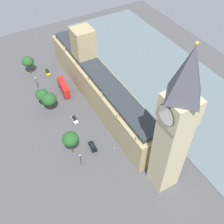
% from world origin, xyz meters
% --- Properties ---
extents(ground_plane, '(144.34, 144.34, 0.00)m').
position_xyz_m(ground_plane, '(0.00, 0.00, 0.00)').
color(ground_plane, '#4C4C4F').
extents(river_thames, '(42.64, 129.91, 0.25)m').
position_xyz_m(river_thames, '(-35.56, 0.00, 0.12)').
color(river_thames, slate).
rests_on(river_thames, ground).
extents(parliament_building, '(10.92, 74.34, 26.11)m').
position_xyz_m(parliament_building, '(-1.99, -1.72, 7.73)').
color(parliament_building, tan).
rests_on(parliament_building, ground).
extents(clock_tower, '(8.02, 8.02, 50.55)m').
position_xyz_m(clock_tower, '(-1.55, 42.80, 26.12)').
color(clock_tower, '#CCBA8E').
rests_on(clock_tower, ground).
extents(car_yellow_cab_opposite_hall, '(2.14, 4.32, 1.74)m').
position_xyz_m(car_yellow_cab_opposite_hall, '(11.16, -27.74, 0.89)').
color(car_yellow_cab_opposite_hall, gold).
rests_on(car_yellow_cab_opposite_hall, ground).
extents(double_decker_bus_by_river_gate, '(3.49, 10.69, 4.75)m').
position_xyz_m(double_decker_bus_by_river_gate, '(9.25, -12.23, 2.63)').
color(double_decker_bus_by_river_gate, red).
rests_on(double_decker_bus_by_river_gate, ground).
extents(car_white_kerbside, '(1.84, 4.35, 1.74)m').
position_xyz_m(car_white_kerbside, '(12.43, 5.51, 0.89)').
color(car_white_kerbside, silver).
rests_on(car_white_kerbside, ground).
extents(car_black_under_trees, '(2.24, 4.78, 1.74)m').
position_xyz_m(car_black_under_trees, '(12.10, 20.72, 0.89)').
color(car_black_under_trees, black).
rests_on(car_black_under_trees, ground).
extents(pedestrian_near_tower, '(0.64, 0.54, 1.63)m').
position_xyz_m(pedestrian_near_tower, '(6.25, 25.42, 0.73)').
color(pedestrian_near_tower, gray).
rests_on(pedestrian_near_tower, ground).
extents(plane_tree_trailing, '(5.56, 5.56, 9.68)m').
position_xyz_m(plane_tree_trailing, '(19.05, 18.74, 7.26)').
color(plane_tree_trailing, brown).
rests_on(plane_tree_trailing, ground).
extents(plane_tree_leading, '(5.01, 5.01, 8.66)m').
position_xyz_m(plane_tree_leading, '(19.72, -7.83, 6.48)').
color(plane_tree_leading, brown).
rests_on(plane_tree_leading, ground).
extents(plane_tree_far_end, '(5.77, 5.77, 8.38)m').
position_xyz_m(plane_tree_far_end, '(18.08, -4.61, 5.90)').
color(plane_tree_far_end, brown).
rests_on(plane_tree_far_end, ground).
extents(plane_tree_corner, '(5.33, 5.33, 8.89)m').
position_xyz_m(plane_tree_corner, '(17.79, -32.10, 6.58)').
color(plane_tree_corner, brown).
rests_on(plane_tree_corner, ground).
extents(street_lamp_midblock, '(0.56, 0.56, 6.08)m').
position_xyz_m(street_lamp_midblock, '(18.35, -20.20, 4.26)').
color(street_lamp_midblock, black).
rests_on(street_lamp_midblock, ground).
extents(street_lamp_slot_10, '(0.56, 0.56, 5.61)m').
position_xyz_m(street_lamp_slot_10, '(18.60, 24.89, 3.97)').
color(street_lamp_slot_10, black).
rests_on(street_lamp_slot_10, ground).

